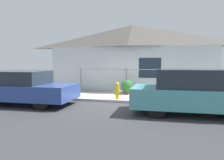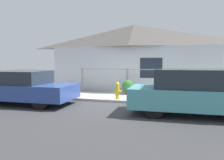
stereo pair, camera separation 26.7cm
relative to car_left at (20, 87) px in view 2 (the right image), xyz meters
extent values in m
plane|color=#38383A|center=(3.63, 1.26, -0.66)|extent=(60.00, 60.00, 0.00)
cube|color=#B2AFA8|center=(3.63, 2.34, -0.61)|extent=(24.00, 2.15, 0.10)
cube|color=silver|center=(3.63, 3.86, 0.57)|extent=(8.71, 0.12, 2.46)
cube|color=#1E2838|center=(4.72, 3.79, 0.69)|extent=(1.10, 0.04, 1.00)
pyramid|color=#605B56|center=(3.63, 4.90, 2.41)|extent=(9.11, 2.20, 1.24)
cylinder|color=gray|center=(1.23, 3.27, 0.06)|extent=(0.10, 0.10, 1.24)
cylinder|color=gray|center=(3.63, 3.27, 0.06)|extent=(0.10, 0.10, 1.24)
cylinder|color=gray|center=(6.03, 3.27, 0.06)|extent=(0.10, 0.10, 1.24)
cylinder|color=gray|center=(3.63, 3.27, 0.63)|extent=(4.80, 0.03, 0.03)
cube|color=#2D4793|center=(0.05, 0.00, -0.14)|extent=(4.35, 1.92, 0.57)
cube|color=#232D38|center=(-0.12, 0.00, 0.39)|extent=(2.41, 1.64, 0.50)
cylinder|color=black|center=(1.35, 0.81, -0.35)|extent=(0.64, 0.22, 0.63)
cylinder|color=black|center=(1.40, -0.71, -0.35)|extent=(0.64, 0.22, 0.63)
cylinder|color=black|center=(-1.31, 0.72, -0.35)|extent=(0.64, 0.22, 0.63)
cube|color=teal|center=(6.62, 0.00, -0.12)|extent=(4.31, 1.84, 0.62)
cube|color=#232D38|center=(6.45, 0.00, 0.48)|extent=(2.39, 1.57, 0.58)
cylinder|color=black|center=(5.27, 0.69, -0.36)|extent=(0.62, 0.22, 0.61)
cylinder|color=black|center=(5.32, -0.77, -0.36)|extent=(0.62, 0.22, 0.61)
cylinder|color=yellow|center=(3.57, 1.60, -0.27)|extent=(0.15, 0.15, 0.60)
sphere|color=yellow|center=(3.57, 1.60, 0.06)|extent=(0.16, 0.16, 0.16)
cylinder|color=yellow|center=(3.46, 1.60, -0.24)|extent=(0.14, 0.07, 0.07)
cylinder|color=yellow|center=(3.68, 1.60, -0.24)|extent=(0.14, 0.07, 0.07)
cylinder|color=brown|center=(3.72, 2.98, -0.46)|extent=(0.24, 0.24, 0.20)
sphere|color=#2D6B2D|center=(3.72, 2.98, -0.15)|extent=(0.56, 0.56, 0.56)
camera|label=1|loc=(5.65, -7.28, 1.01)|focal=35.00mm
camera|label=2|loc=(5.91, -7.21, 1.01)|focal=35.00mm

